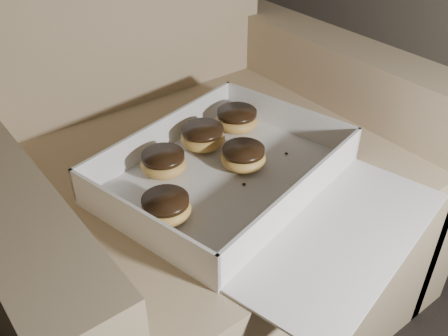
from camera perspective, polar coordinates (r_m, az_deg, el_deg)
name	(u,v)px	position (r m, az deg, el deg)	size (l,w,h in m)	color
armchair	(192,190)	(1.09, -3.68, -2.55)	(0.89, 0.75, 0.93)	#988161
bakery_box	(245,183)	(0.88, 2.42, -1.68)	(0.52, 0.58, 0.07)	silver
donut_a	(243,157)	(0.92, 2.23, 1.28)	(0.08, 0.08, 0.04)	gold
donut_b	(203,137)	(0.98, -2.44, 3.59)	(0.09, 0.09, 0.04)	gold
donut_c	(164,163)	(0.91, -6.93, 0.61)	(0.08, 0.08, 0.04)	gold
donut_d	(166,208)	(0.81, -6.66, -4.52)	(0.08, 0.08, 0.04)	gold
donut_e	(237,119)	(1.04, 1.47, 5.56)	(0.09, 0.09, 0.04)	gold
crumb_a	(286,153)	(0.97, 7.13, 1.67)	(0.01, 0.01, 0.00)	black
crumb_b	(304,179)	(0.91, 9.14, -1.20)	(0.01, 0.01, 0.00)	black
crumb_c	(244,184)	(0.89, 2.30, -1.87)	(0.01, 0.01, 0.00)	black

